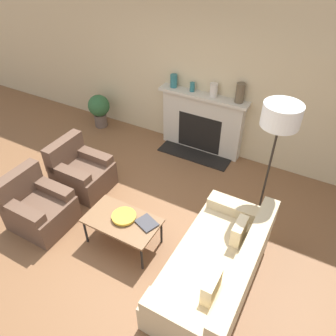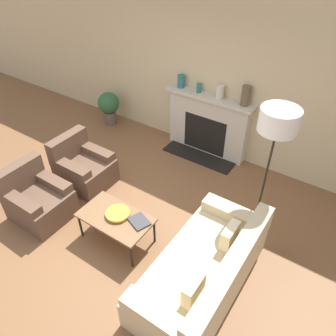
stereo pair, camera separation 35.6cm
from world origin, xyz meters
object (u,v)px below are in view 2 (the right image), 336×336
Objects in this scene: armchair_far at (83,167)px; mantel_vase_left at (181,81)px; coffee_table at (116,218)px; mantel_vase_center_left at (199,88)px; fireplace at (207,125)px; armchair_near at (38,199)px; bowl at (118,213)px; potted_plant at (109,106)px; couch at (205,271)px; book at (139,221)px; floor_lamp at (277,127)px; mantel_vase_right at (246,96)px; mantel_vase_center_right at (220,92)px.

armchair_far is 3.59× the size of mantel_vase_left.
armchair_far is at bearing 153.62° from coffee_table.
fireplace is at bearing -3.58° from mantel_vase_center_left.
armchair_near is 1.00× the size of armchair_far.
bowl is 0.46× the size of potted_plant.
couch reaches higher than book.
potted_plant is (-3.61, 2.32, 0.13)m from couch.
potted_plant is (-1.62, -0.26, -0.84)m from mantel_vase_left.
book is 2.02× the size of mantel_vase_center_left.
coffee_table is 2.76m from mantel_vase_center_left.
bowl is at bearing -45.71° from potted_plant.
couch is at bearing -102.92° from armchair_far.
book is 2.09m from floor_lamp.
mantel_vase_right is (0.63, 0.01, 0.75)m from fireplace.
mantel_vase_right reaches higher than potted_plant.
mantel_vase_center_right reaches higher than book.
book is at bearing -69.13° from mantel_vase_left.
couch is at bearing -61.53° from fireplace.
armchair_far is 2.41m from mantel_vase_center_left.
fireplace is at bearing 140.77° from floor_lamp.
mantel_vase_right is at bearing 0.00° from mantel_vase_left.
floor_lamp is at bearing -59.30° from armchair_near.
coffee_table is 6.16× the size of mantel_vase_center_left.
mantel_vase_right reaches higher than mantel_vase_left.
armchair_near reaches higher than potted_plant.
mantel_vase_center_right is (-1.22, 2.59, 0.97)m from couch.
potted_plant is at bearing -173.61° from fireplace.
floor_lamp is 2.21m from mantel_vase_center_left.
mantel_vase_center_left is 0.87m from mantel_vase_right.
armchair_far is 2.29m from mantel_vase_left.
mantel_vase_center_left is at bearing 96.01° from bowl.
mantel_vase_center_left is at bearing 95.80° from coffee_table.
coffee_table is at bearing -116.38° from armchair_far.
mantel_vase_right is at bearing 0.00° from mantel_vase_center_left.
potted_plant is (-2.57, 2.25, -0.03)m from book.
floor_lamp is (2.77, 1.65, 1.35)m from armchair_near.
couch is 1.94× the size of coffee_table.
fireplace is 0.92m from mantel_vase_left.
bowl is 2.03× the size of mantel_vase_center_left.
armchair_near and armchair_far have the same top height.
couch is at bearing -95.71° from floor_lamp.
armchair_near is 3.13m from mantel_vase_left.
floor_lamp is at bearing -35.68° from mantel_vase_center_left.
armchair_far is (-2.64, 0.61, 0.02)m from couch.
armchair_near is 1.34m from bowl.
mantel_vase_right is at bearing 0.00° from mantel_vase_center_right.
armchair_far is 1.70m from book.
mantel_vase_center_right is at bearing -26.06° from armchair_near.
book is (0.32, 0.10, 0.05)m from coffee_table.
mantel_vase_center_right is (0.77, 0.00, -0.00)m from mantel_vase_left.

